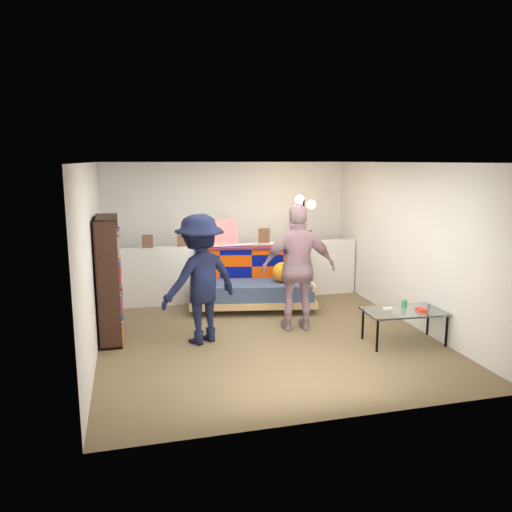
{
  "coord_description": "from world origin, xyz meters",
  "views": [
    {
      "loc": [
        -1.78,
        -6.54,
        2.43
      ],
      "look_at": [
        0.0,
        0.4,
        1.05
      ],
      "focal_mm": 35.0,
      "sensor_mm": 36.0,
      "label": 1
    }
  ],
  "objects_px": {
    "futon_sofa": "(254,284)",
    "coffee_table": "(405,313)",
    "bookshelf": "(109,283)",
    "floor_lamp": "(302,227)",
    "person_left": "(200,279)",
    "person_right": "(298,268)"
  },
  "relations": [
    {
      "from": "floor_lamp",
      "to": "coffee_table",
      "type": "bearing_deg",
      "value": -73.78
    },
    {
      "from": "floor_lamp",
      "to": "person_right",
      "type": "xyz_separation_m",
      "value": [
        -0.55,
        -1.38,
        -0.4
      ]
    },
    {
      "from": "coffee_table",
      "to": "floor_lamp",
      "type": "bearing_deg",
      "value": 106.22
    },
    {
      "from": "person_left",
      "to": "person_right",
      "type": "bearing_deg",
      "value": 159.98
    },
    {
      "from": "bookshelf",
      "to": "person_left",
      "type": "relative_size",
      "value": 0.98
    },
    {
      "from": "futon_sofa",
      "to": "floor_lamp",
      "type": "height_order",
      "value": "floor_lamp"
    },
    {
      "from": "futon_sofa",
      "to": "bookshelf",
      "type": "xyz_separation_m",
      "value": [
        -2.26,
        -0.97,
        0.39
      ]
    },
    {
      "from": "bookshelf",
      "to": "person_right",
      "type": "distance_m",
      "value": 2.63
    },
    {
      "from": "coffee_table",
      "to": "person_left",
      "type": "bearing_deg",
      "value": 164.6
    },
    {
      "from": "futon_sofa",
      "to": "coffee_table",
      "type": "height_order",
      "value": "futon_sofa"
    },
    {
      "from": "bookshelf",
      "to": "coffee_table",
      "type": "relative_size",
      "value": 1.52
    },
    {
      "from": "floor_lamp",
      "to": "person_left",
      "type": "bearing_deg",
      "value": -142.13
    },
    {
      "from": "person_left",
      "to": "person_right",
      "type": "distance_m",
      "value": 1.45
    },
    {
      "from": "floor_lamp",
      "to": "person_right",
      "type": "bearing_deg",
      "value": -111.52
    },
    {
      "from": "futon_sofa",
      "to": "person_right",
      "type": "height_order",
      "value": "person_right"
    },
    {
      "from": "floor_lamp",
      "to": "person_left",
      "type": "height_order",
      "value": "floor_lamp"
    },
    {
      "from": "bookshelf",
      "to": "person_left",
      "type": "xyz_separation_m",
      "value": [
        1.18,
        -0.39,
        0.08
      ]
    },
    {
      "from": "person_left",
      "to": "person_right",
      "type": "height_order",
      "value": "person_right"
    },
    {
      "from": "floor_lamp",
      "to": "person_left",
      "type": "xyz_separation_m",
      "value": [
        -1.99,
        -1.54,
        -0.44
      ]
    },
    {
      "from": "coffee_table",
      "to": "person_right",
      "type": "distance_m",
      "value": 1.58
    },
    {
      "from": "bookshelf",
      "to": "coffee_table",
      "type": "bearing_deg",
      "value": -16.34
    },
    {
      "from": "bookshelf",
      "to": "floor_lamp",
      "type": "bearing_deg",
      "value": 19.97
    }
  ]
}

